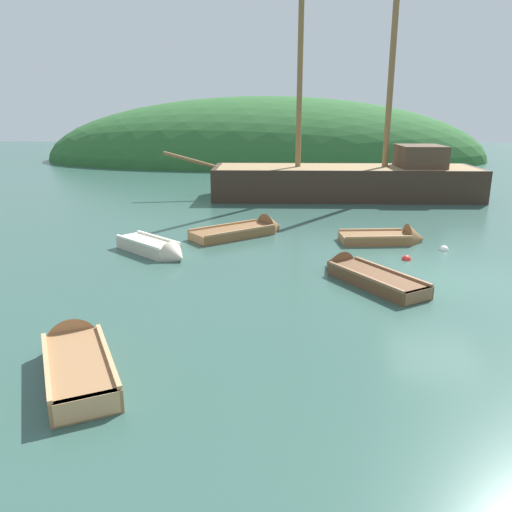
% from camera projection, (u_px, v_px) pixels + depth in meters
% --- Properties ---
extents(ground_plane, '(120.00, 120.00, 0.00)m').
position_uv_depth(ground_plane, '(440.00, 277.00, 13.99)').
color(ground_plane, '#33564C').
extents(shore_hill, '(39.61, 18.64, 11.27)m').
position_uv_depth(shore_hill, '(265.00, 160.00, 46.27)').
color(shore_hill, '#2D602D').
rests_on(shore_hill, ground).
extents(sailing_ship, '(16.31, 3.84, 11.58)m').
position_uv_depth(sailing_ship, '(347.00, 187.00, 26.41)').
color(sailing_ship, '#38281E').
rests_on(sailing_ship, ground).
extents(rowboat_center, '(3.69, 3.26, 1.15)m').
position_uv_depth(rowboat_center, '(247.00, 232.00, 18.78)').
color(rowboat_center, brown).
rests_on(rowboat_center, ground).
extents(rowboat_portside, '(2.35, 3.33, 1.01)m').
position_uv_depth(rowboat_portside, '(77.00, 361.00, 9.04)').
color(rowboat_portside, '#9E7047').
rests_on(rowboat_portside, ground).
extents(rowboat_outer_right, '(2.76, 3.54, 0.97)m').
position_uv_depth(rowboat_outer_right, '(363.00, 276.00, 13.74)').
color(rowboat_outer_right, brown).
rests_on(rowboat_outer_right, ground).
extents(rowboat_outer_left, '(3.04, 1.41, 1.11)m').
position_uv_depth(rowboat_outer_left, '(389.00, 240.00, 17.68)').
color(rowboat_outer_left, brown).
rests_on(rowboat_outer_left, ground).
extents(rowboat_near_dock, '(2.85, 2.69, 0.86)m').
position_uv_depth(rowboat_near_dock, '(155.00, 250.00, 16.23)').
color(rowboat_near_dock, beige).
rests_on(rowboat_near_dock, ground).
extents(buoy_red, '(0.29, 0.29, 0.29)m').
position_uv_depth(buoy_red, '(406.00, 260.00, 15.64)').
color(buoy_red, red).
rests_on(buoy_red, ground).
extents(buoy_white, '(0.31, 0.31, 0.31)m').
position_uv_depth(buoy_white, '(444.00, 250.00, 16.71)').
color(buoy_white, white).
rests_on(buoy_white, ground).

